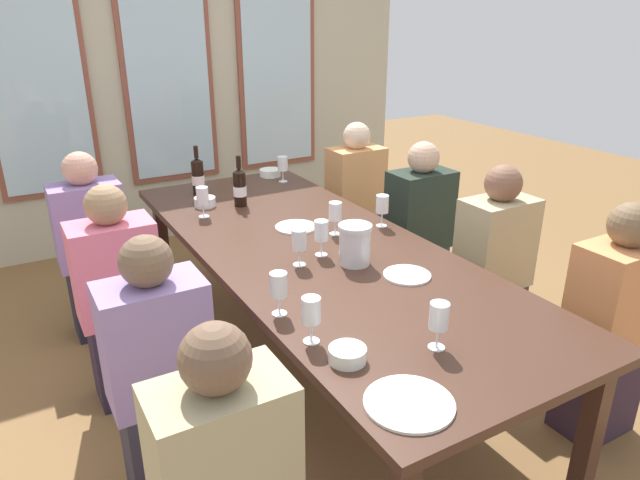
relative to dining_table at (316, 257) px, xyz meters
The scene contains 28 objects.
ground_plane 0.68m from the dining_table, ahead, with size 12.00×12.00×0.00m, color brown.
back_wall_with_windows 2.52m from the dining_table, 90.00° to the left, with size 4.27×0.10×2.90m.
dining_table is the anchor object (origin of this frame).
white_plate_0 0.29m from the dining_table, 82.74° to the left, with size 0.22×0.22×0.01m, color white.
white_plate_1 1.25m from the dining_table, 106.69° to the right, with size 0.27×0.27×0.01m, color white.
white_plate_2 0.53m from the dining_table, 69.65° to the right, with size 0.21×0.21×0.01m, color white.
metal_pitcher 0.31m from the dining_table, 78.06° to the right, with size 0.16×0.16×0.19m.
wine_bottle_0 1.15m from the dining_table, 101.05° to the left, with size 0.08×0.08×0.31m.
wine_bottle_1 0.80m from the dining_table, 95.51° to the left, with size 0.08×0.08×0.30m.
tasting_bowl_0 1.00m from the dining_table, 113.43° to the right, with size 0.13×0.13×0.05m, color white.
tasting_bowl_1 0.92m from the dining_table, 106.82° to the left, with size 0.13×0.13×0.05m, color white.
tasting_bowl_2 1.34m from the dining_table, 74.52° to the left, with size 0.15×0.15×0.05m, color white.
wine_glass_0 0.89m from the dining_table, 120.53° to the right, with size 0.07×0.07×0.17m.
wine_glass_1 0.26m from the dining_table, 30.14° to the left, with size 0.07×0.07×0.17m.
wine_glass_2 0.20m from the dining_table, 105.71° to the right, with size 0.07×0.07×0.17m.
wine_glass_3 0.71m from the dining_table, 131.28° to the right, with size 0.07×0.07×0.17m.
wine_glass_4 1.02m from the dining_table, 94.88° to the right, with size 0.07×0.07×0.17m.
wine_glass_5 0.29m from the dining_table, 138.75° to the right, with size 0.07×0.07×0.17m.
wine_glass_6 1.19m from the dining_table, 71.54° to the left, with size 0.07×0.07×0.17m.
wine_glass_7 0.49m from the dining_table, ahead, with size 0.07×0.07×0.17m.
wine_glass_8 0.79m from the dining_table, 115.48° to the left, with size 0.07×0.07×0.17m.
seated_person_0 1.39m from the dining_table, 130.95° to the left, with size 0.38×0.24×1.11m.
seated_person_1 1.37m from the dining_table, 48.49° to the left, with size 0.38×0.24×1.11m.
seated_person_2 0.97m from the dining_table, 160.57° to the left, with size 0.38×0.24×1.11m.
seated_person_3 0.97m from the dining_table, 18.50° to the left, with size 0.38×0.24×1.11m.
seated_person_5 1.37m from the dining_table, 48.36° to the right, with size 0.38×0.24×1.11m.
seated_person_6 1.00m from the dining_table, 156.39° to the right, with size 0.38×0.24×1.11m.
seated_person_7 0.97m from the dining_table, 19.74° to the right, with size 0.38×0.24×1.11m.
Camera 1 is at (-1.29, -2.28, 1.83)m, focal length 32.23 mm.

